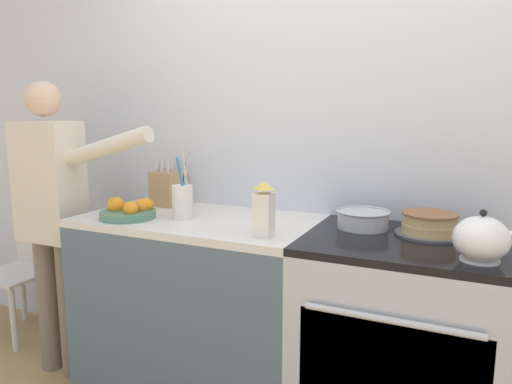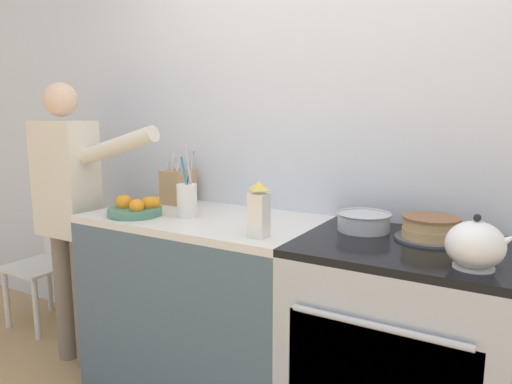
# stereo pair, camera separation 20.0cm
# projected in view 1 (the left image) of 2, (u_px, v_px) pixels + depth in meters

# --- Properties ---
(wall_back) EXTENTS (8.00, 0.04, 2.60)m
(wall_back) POSITION_uv_depth(u_px,v_px,m) (357.00, 139.00, 2.16)
(wall_back) COLOR silver
(wall_back) RESTS_ON ground_plane
(counter_cabinet) EXTENTS (1.13, 0.64, 0.93)m
(counter_cabinet) POSITION_uv_depth(u_px,v_px,m) (200.00, 308.00, 2.27)
(counter_cabinet) COLOR #4C6070
(counter_cabinet) RESTS_ON ground_plane
(stove_range) EXTENTS (0.78, 0.67, 0.93)m
(stove_range) POSITION_uv_depth(u_px,v_px,m) (399.00, 349.00, 1.87)
(stove_range) COLOR #B7BABF
(stove_range) RESTS_ON ground_plane
(layer_cake) EXTENTS (0.27, 0.27, 0.09)m
(layer_cake) POSITION_uv_depth(u_px,v_px,m) (429.00, 225.00, 1.85)
(layer_cake) COLOR #4C4C51
(layer_cake) RESTS_ON stove_range
(tea_kettle) EXTENTS (0.22, 0.18, 0.18)m
(tea_kettle) POSITION_uv_depth(u_px,v_px,m) (482.00, 239.00, 1.52)
(tea_kettle) COLOR white
(tea_kettle) RESTS_ON stove_range
(mixing_bowl) EXTENTS (0.23, 0.23, 0.08)m
(mixing_bowl) POSITION_uv_depth(u_px,v_px,m) (363.00, 219.00, 1.97)
(mixing_bowl) COLOR #B7BABF
(mixing_bowl) RESTS_ON stove_range
(knife_block) EXTENTS (0.14, 0.16, 0.27)m
(knife_block) POSITION_uv_depth(u_px,v_px,m) (168.00, 188.00, 2.48)
(knife_block) COLOR tan
(knife_block) RESTS_ON counter_cabinet
(utensil_crock) EXTENTS (0.10, 0.10, 0.35)m
(utensil_crock) POSITION_uv_depth(u_px,v_px,m) (183.00, 200.00, 2.15)
(utensil_crock) COLOR silver
(utensil_crock) RESTS_ON counter_cabinet
(fruit_bowl) EXTENTS (0.26, 0.26, 0.10)m
(fruit_bowl) POSITION_uv_depth(u_px,v_px,m) (129.00, 211.00, 2.17)
(fruit_bowl) COLOR #4C7F66
(fruit_bowl) RESTS_ON counter_cabinet
(milk_carton) EXTENTS (0.07, 0.07, 0.23)m
(milk_carton) POSITION_uv_depth(u_px,v_px,m) (264.00, 211.00, 1.81)
(milk_carton) COLOR white
(milk_carton) RESTS_ON counter_cabinet
(person_baker) EXTENTS (0.91, 0.20, 1.58)m
(person_baker) POSITION_uv_depth(u_px,v_px,m) (52.00, 205.00, 2.40)
(person_baker) COLOR #7A6B5B
(person_baker) RESTS_ON ground_plane
(dining_chair) EXTENTS (0.40, 0.40, 0.82)m
(dining_chair) POSITION_uv_depth(u_px,v_px,m) (27.00, 261.00, 2.99)
(dining_chair) COLOR silver
(dining_chair) RESTS_ON ground_plane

